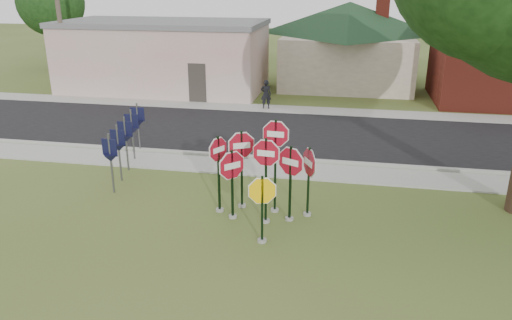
% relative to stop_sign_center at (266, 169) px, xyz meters
% --- Properties ---
extents(ground, '(120.00, 120.00, 0.00)m').
position_rel_stop_sign_center_xyz_m(ground, '(-0.21, -1.35, -1.63)').
color(ground, '#3F5520').
rests_on(ground, ground).
extents(sidewalk_near, '(60.00, 1.60, 0.06)m').
position_rel_stop_sign_center_xyz_m(sidewalk_near, '(-0.21, 4.15, -1.60)').
color(sidewalk_near, gray).
rests_on(sidewalk_near, ground).
extents(road, '(60.00, 7.00, 0.04)m').
position_rel_stop_sign_center_xyz_m(road, '(-0.21, 8.65, -1.61)').
color(road, black).
rests_on(road, ground).
extents(sidewalk_far, '(60.00, 1.60, 0.06)m').
position_rel_stop_sign_center_xyz_m(sidewalk_far, '(-0.21, 12.95, -1.60)').
color(sidewalk_far, gray).
rests_on(sidewalk_far, ground).
extents(curb, '(60.00, 0.20, 0.14)m').
position_rel_stop_sign_center_xyz_m(curb, '(-0.21, 5.15, -1.56)').
color(curb, gray).
rests_on(curb, ground).
extents(stop_sign_center, '(1.06, 0.24, 2.62)m').
position_rel_stop_sign_center_xyz_m(stop_sign_center, '(0.00, 0.00, 0.00)').
color(stop_sign_center, gray).
rests_on(stop_sign_center, ground).
extents(stop_sign_yellow, '(0.99, 0.26, 1.98)m').
position_rel_stop_sign_center_xyz_m(stop_sign_yellow, '(0.10, -1.14, -0.49)').
color(stop_sign_yellow, gray).
rests_on(stop_sign_yellow, ground).
extents(stop_sign_left, '(0.81, 0.83, 2.20)m').
position_rel_stop_sign_center_xyz_m(stop_sign_left, '(-0.99, 0.10, -0.31)').
color(stop_sign_left, gray).
rests_on(stop_sign_left, ground).
extents(stop_sign_right, '(1.03, 0.55, 2.37)m').
position_rel_stop_sign_center_xyz_m(stop_sign_right, '(0.65, 0.27, -0.18)').
color(stop_sign_right, gray).
rests_on(stop_sign_right, ground).
extents(stop_sign_back_right, '(1.07, 0.24, 2.96)m').
position_rel_stop_sign_center_xyz_m(stop_sign_back_right, '(0.15, 0.75, 0.24)').
color(stop_sign_back_right, gray).
rests_on(stop_sign_back_right, ground).
extents(stop_sign_back_left, '(1.00, 0.52, 2.53)m').
position_rel_stop_sign_center_xyz_m(stop_sign_back_left, '(-0.88, 0.88, -0.06)').
color(stop_sign_back_left, gray).
rests_on(stop_sign_back_left, ground).
extents(stop_sign_far_right, '(0.55, 1.02, 2.23)m').
position_rel_stop_sign_center_xyz_m(stop_sign_far_right, '(1.13, 0.67, -0.28)').
color(stop_sign_far_right, gray).
rests_on(stop_sign_far_right, ground).
extents(stop_sign_far_left, '(0.48, 0.88, 2.45)m').
position_rel_stop_sign_center_xyz_m(stop_sign_far_left, '(-1.47, 0.46, -0.14)').
color(stop_sign_far_left, gray).
rests_on(stop_sign_far_left, ground).
extents(route_sign_row, '(1.43, 4.63, 2.00)m').
position_rel_stop_sign_center_xyz_m(route_sign_row, '(-5.61, 3.15, -0.41)').
color(route_sign_row, '#59595E').
rests_on(route_sign_row, ground).
extents(building_stucco, '(12.20, 6.20, 4.20)m').
position_rel_stop_sign_center_xyz_m(building_stucco, '(-9.21, 16.65, 0.52)').
color(building_stucco, beige).
rests_on(building_stucco, ground).
extents(building_house, '(11.60, 11.60, 6.20)m').
position_rel_stop_sign_center_xyz_m(building_house, '(1.79, 20.65, 2.01)').
color(building_house, beige).
rests_on(building_house, ground).
extents(utility_pole_near, '(2.20, 0.26, 9.50)m').
position_rel_stop_sign_center_xyz_m(utility_pole_near, '(-14.21, 13.85, 3.33)').
color(utility_pole_near, '#483B30').
rests_on(utility_pole_near, ground).
extents(bg_tree_left, '(4.90, 4.90, 7.35)m').
position_rel_stop_sign_center_xyz_m(bg_tree_left, '(-20.21, 22.65, 3.24)').
color(bg_tree_left, black).
rests_on(bg_tree_left, ground).
extents(pedestrian, '(0.60, 0.43, 1.53)m').
position_rel_stop_sign_center_xyz_m(pedestrian, '(-2.22, 12.89, -0.81)').
color(pedestrian, black).
rests_on(pedestrian, sidewalk_far).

